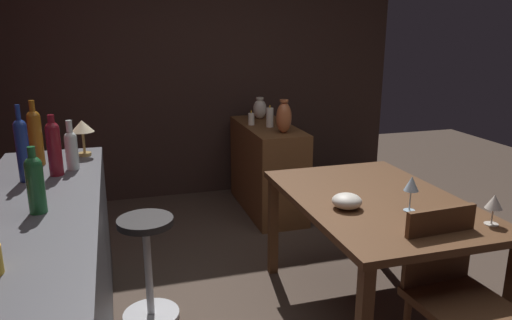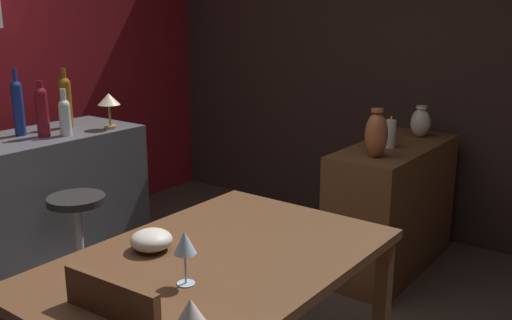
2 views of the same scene
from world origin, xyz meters
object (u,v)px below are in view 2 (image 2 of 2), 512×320
(counter_lamp, at_px, (109,102))
(vase_copper, at_px, (376,134))
(wine_bottle_amber, at_px, (66,100))
(pillar_candle_tall, at_px, (380,132))
(sideboard_cabinet, at_px, (392,207))
(vase_ceramic_ivory, at_px, (421,122))
(wine_bottle_cobalt, at_px, (18,106))
(wine_glass_left, at_px, (185,244))
(wine_bottle_ruby, at_px, (42,109))
(wine_glass_right, at_px, (191,312))
(bar_stool, at_px, (80,246))
(pillar_candle_short, at_px, (390,134))
(dining_table, at_px, (215,277))
(fruit_bowl, at_px, (151,240))
(wine_bottle_clear, at_px, (65,115))

(counter_lamp, relative_size, vase_copper, 0.80)
(wine_bottle_amber, bearing_deg, pillar_candle_tall, -54.41)
(sideboard_cabinet, relative_size, vase_ceramic_ivory, 5.22)
(counter_lamp, bearing_deg, wine_bottle_cobalt, 149.51)
(wine_glass_left, height_order, vase_ceramic_ivory, vase_ceramic_ivory)
(sideboard_cabinet, bearing_deg, vase_copper, -175.61)
(sideboard_cabinet, height_order, wine_bottle_ruby, wine_bottle_ruby)
(pillar_candle_tall, bearing_deg, wine_glass_right, -166.71)
(bar_stool, bearing_deg, wine_glass_left, -111.72)
(wine_glass_right, height_order, counter_lamp, counter_lamp)
(pillar_candle_short, distance_m, vase_copper, 0.28)
(wine_glass_left, xyz_separation_m, wine_bottle_amber, (0.92, 1.93, 0.19))
(dining_table, height_order, bar_stool, dining_table)
(dining_table, height_order, vase_ceramic_ivory, vase_ceramic_ivory)
(bar_stool, distance_m, fruit_bowl, 1.21)
(vase_copper, bearing_deg, wine_bottle_clear, 119.74)
(sideboard_cabinet, bearing_deg, counter_lamp, 122.54)
(bar_stool, height_order, wine_glass_left, wine_glass_left)
(wine_glass_right, distance_m, vase_ceramic_ivory, 2.69)
(wine_glass_left, bearing_deg, pillar_candle_tall, 7.50)
(wine_bottle_clear, bearing_deg, wine_bottle_amber, 52.57)
(pillar_candle_short, relative_size, vase_copper, 0.70)
(bar_stool, bearing_deg, wine_bottle_clear, 58.32)
(wine_bottle_amber, height_order, pillar_candle_short, wine_bottle_amber)
(counter_lamp, distance_m, vase_copper, 1.69)
(wine_bottle_cobalt, relative_size, vase_copper, 1.44)
(wine_bottle_cobalt, xyz_separation_m, counter_lamp, (0.47, -0.27, -0.01))
(vase_ceramic_ivory, bearing_deg, dining_table, -178.81)
(wine_glass_right, relative_size, wine_bottle_amber, 0.41)
(wine_bottle_amber, xyz_separation_m, counter_lamp, (0.14, -0.25, -0.00))
(sideboard_cabinet, bearing_deg, wine_bottle_clear, 128.87)
(wine_bottle_cobalt, bearing_deg, wine_bottle_clear, -53.40)
(pillar_candle_short, height_order, vase_ceramic_ivory, vase_ceramic_ivory)
(wine_glass_left, relative_size, wine_bottle_amber, 0.50)
(sideboard_cabinet, xyz_separation_m, wine_bottle_clear, (-1.28, 1.59, 0.62))
(sideboard_cabinet, relative_size, bar_stool, 1.72)
(dining_table, distance_m, wine_bottle_amber, 2.03)
(dining_table, distance_m, wine_bottle_ruby, 1.84)
(sideboard_cabinet, xyz_separation_m, pillar_candle_short, (-0.08, 0.01, 0.50))
(wine_bottle_clear, xyz_separation_m, vase_ceramic_ivory, (1.61, -1.61, -0.11))
(wine_bottle_cobalt, relative_size, vase_ceramic_ivory, 1.94)
(vase_copper, bearing_deg, sideboard_cabinet, 4.39)
(bar_stool, relative_size, fruit_bowl, 3.92)
(wine_glass_right, height_order, wine_bottle_cobalt, wine_bottle_cobalt)
(wine_bottle_ruby, height_order, wine_bottle_clear, wine_bottle_ruby)
(wine_bottle_clear, bearing_deg, pillar_candle_tall, -47.31)
(vase_ceramic_ivory, bearing_deg, fruit_bowl, 175.09)
(wine_bottle_ruby, relative_size, vase_copper, 1.19)
(dining_table, xyz_separation_m, pillar_candle_short, (1.74, 0.08, 0.25))
(wine_bottle_amber, distance_m, counter_lamp, 0.29)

